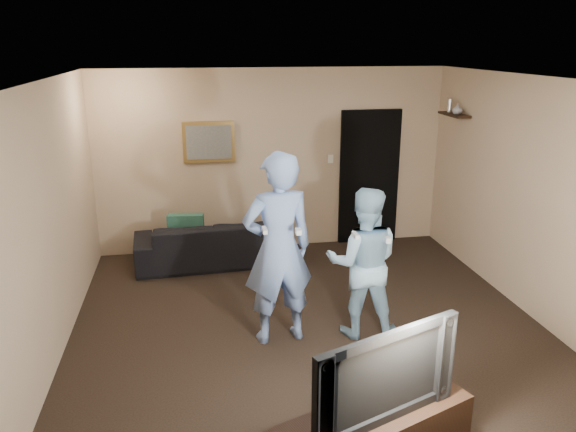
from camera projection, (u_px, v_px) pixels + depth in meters
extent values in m
plane|color=black|center=(307.00, 324.00, 6.10)|extent=(5.00, 5.00, 0.00)
cube|color=silver|center=(310.00, 79.00, 5.33)|extent=(5.00, 5.00, 0.04)
cube|color=tan|center=(273.00, 161.00, 8.06)|extent=(5.00, 0.04, 2.60)
cube|color=tan|center=(395.00, 328.00, 3.37)|extent=(5.00, 0.04, 2.60)
cube|color=tan|center=(50.00, 223.00, 5.30)|extent=(0.04, 5.00, 2.60)
cube|color=tan|center=(532.00, 198.00, 6.13)|extent=(0.04, 5.00, 2.60)
imported|color=black|center=(213.00, 242.00, 7.70)|extent=(2.14, 0.94, 0.61)
cube|color=#174638|center=(186.00, 231.00, 7.59)|extent=(0.50, 0.21, 0.48)
cube|color=olive|center=(209.00, 142.00, 7.80)|extent=(0.72, 0.05, 0.57)
cube|color=slate|center=(209.00, 142.00, 7.78)|extent=(0.62, 0.01, 0.47)
cube|color=black|center=(369.00, 177.00, 8.37)|extent=(0.90, 0.06, 2.00)
cube|color=silver|center=(330.00, 159.00, 8.18)|extent=(0.08, 0.02, 0.12)
cube|color=black|center=(454.00, 115.00, 7.60)|extent=(0.20, 0.60, 0.03)
imported|color=#ACABB0|center=(457.00, 109.00, 7.50)|extent=(0.16, 0.16, 0.14)
cylinder|color=silver|center=(450.00, 106.00, 7.71)|extent=(0.06, 0.06, 0.18)
imported|color=black|center=(376.00, 370.00, 3.74)|extent=(1.14, 0.57, 0.67)
imported|color=#7694CD|center=(278.00, 249.00, 5.53)|extent=(0.78, 0.58, 1.97)
cube|color=white|center=(265.00, 230.00, 5.21)|extent=(0.04, 0.14, 0.04)
cube|color=white|center=(298.00, 232.00, 5.28)|extent=(0.05, 0.09, 0.05)
imported|color=#96C0DA|center=(363.00, 263.00, 5.70)|extent=(0.89, 0.77, 1.58)
cube|color=white|center=(356.00, 235.00, 5.35)|extent=(0.04, 0.14, 0.04)
cube|color=white|center=(387.00, 240.00, 5.42)|extent=(0.05, 0.09, 0.05)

